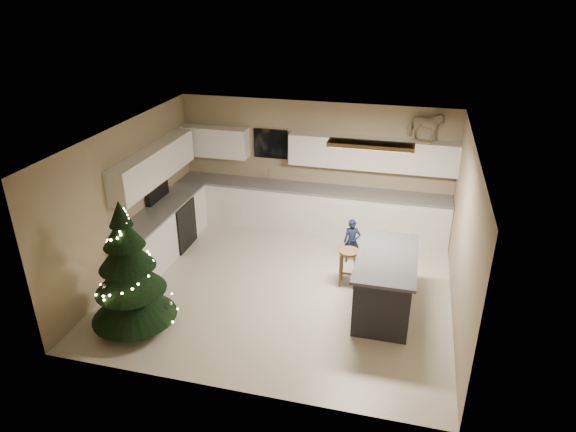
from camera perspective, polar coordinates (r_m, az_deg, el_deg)
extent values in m
plane|color=#BFB3A1|center=(8.77, -0.57, -7.77)|extent=(5.50, 5.50, 0.00)
cube|color=gray|center=(10.40, 2.93, 5.61)|extent=(5.50, 0.02, 2.60)
cube|color=gray|center=(6.08, -6.73, -9.78)|extent=(5.50, 0.02, 2.60)
cube|color=gray|center=(9.18, -17.45, 1.74)|extent=(0.02, 5.00, 2.60)
cube|color=gray|center=(7.96, 18.91, -2.11)|extent=(0.02, 5.00, 2.60)
cube|color=silver|center=(7.68, -0.65, 8.76)|extent=(5.50, 5.00, 0.02)
cube|color=brown|center=(7.58, 9.18, 7.82)|extent=(1.25, 0.32, 0.06)
cube|color=white|center=(7.59, 9.17, 7.57)|extent=(1.15, 0.24, 0.02)
cube|color=silver|center=(10.45, 2.50, 0.68)|extent=(5.48, 0.60, 0.90)
cube|color=silver|center=(9.85, -13.58, -1.61)|extent=(0.60, 2.60, 0.90)
cube|color=slate|center=(10.25, 2.54, 3.05)|extent=(5.48, 0.62, 0.04)
cube|color=slate|center=(9.65, -13.80, 0.88)|extent=(0.62, 2.60, 0.04)
cube|color=silver|center=(10.69, -8.16, 8.18)|extent=(1.40, 0.35, 0.60)
cube|color=silver|center=(9.96, 9.31, 6.85)|extent=(3.20, 0.35, 0.60)
cube|color=silver|center=(9.54, -14.66, 5.53)|extent=(0.35, 2.60, 0.60)
cube|color=black|center=(10.45, -1.94, 8.03)|extent=(0.70, 0.04, 0.60)
cube|color=#99999E|center=(10.47, -2.29, 3.42)|extent=(0.55, 0.40, 0.06)
cylinder|color=#99999E|center=(10.50, -2.15, 4.43)|extent=(0.03, 0.03, 0.24)
cube|color=black|center=(10.08, -12.72, -0.89)|extent=(0.64, 0.75, 0.90)
cube|color=black|center=(9.95, -14.33, 2.38)|extent=(0.10, 0.75, 0.30)
cube|color=black|center=(8.10, 10.69, -7.52)|extent=(0.80, 1.60, 0.90)
cube|color=black|center=(7.86, 10.96, -4.60)|extent=(0.90, 1.70, 0.05)
cylinder|color=brown|center=(8.56, 6.81, -3.94)|extent=(0.34, 0.34, 0.04)
cylinder|color=brown|center=(8.63, 5.79, -6.12)|extent=(0.04, 0.04, 0.61)
cylinder|color=brown|center=(8.61, 7.38, -6.31)|extent=(0.04, 0.04, 0.61)
cylinder|color=brown|center=(8.84, 6.04, -5.34)|extent=(0.04, 0.04, 0.61)
cylinder|color=brown|center=(8.81, 7.59, -5.52)|extent=(0.04, 0.04, 0.61)
cube|color=brown|center=(8.77, 6.67, -6.41)|extent=(0.26, 0.03, 0.03)
cylinder|color=#3F2816|center=(8.12, -16.56, -10.83)|extent=(0.11, 0.11, 0.27)
cone|color=black|center=(7.92, -16.89, -8.69)|extent=(1.23, 1.23, 0.64)
cone|color=black|center=(7.71, -17.26, -6.16)|extent=(1.02, 1.02, 0.54)
cone|color=black|center=(7.53, -17.61, -3.79)|extent=(0.80, 0.80, 0.50)
cone|color=black|center=(7.39, -17.92, -1.62)|extent=(0.58, 0.58, 0.45)
cone|color=black|center=(7.28, -18.20, 0.29)|extent=(0.33, 0.33, 0.36)
sphere|color=#FFD88C|center=(7.79, -12.46, -11.18)|extent=(0.03, 0.03, 0.03)
sphere|color=#FFD88C|center=(7.93, -12.16, -10.02)|extent=(0.03, 0.03, 0.03)
sphere|color=#FFD88C|center=(8.09, -12.40, -8.95)|extent=(0.03, 0.03, 0.03)
sphere|color=#FFD88C|center=(8.22, -13.09, -8.05)|extent=(0.03, 0.03, 0.03)
sphere|color=#FFD88C|center=(8.33, -14.13, -7.37)|extent=(0.03, 0.03, 0.03)
sphere|color=#FFD88C|center=(8.39, -15.38, -6.93)|extent=(0.03, 0.03, 0.03)
sphere|color=#FFD88C|center=(8.40, -16.72, -6.74)|extent=(0.03, 0.03, 0.03)
sphere|color=#FFD88C|center=(8.36, -18.01, -6.76)|extent=(0.03, 0.03, 0.03)
sphere|color=#FFD88C|center=(8.27, -19.13, -6.96)|extent=(0.03, 0.03, 0.03)
sphere|color=#FFD88C|center=(8.14, -19.99, -7.29)|extent=(0.03, 0.03, 0.03)
sphere|color=#FFD88C|center=(7.99, -20.49, -7.68)|extent=(0.03, 0.03, 0.03)
sphere|color=#FFD88C|center=(7.82, -20.59, -8.06)|extent=(0.03, 0.03, 0.03)
sphere|color=#FFD88C|center=(7.67, -20.29, -8.36)|extent=(0.03, 0.03, 0.03)
sphere|color=#FFD88C|center=(7.53, -19.61, -8.51)|extent=(0.03, 0.03, 0.03)
sphere|color=#FFD88C|center=(7.43, -18.67, -8.45)|extent=(0.03, 0.03, 0.03)
sphere|color=#FFD88C|center=(7.37, -17.59, -8.18)|extent=(0.03, 0.03, 0.03)
sphere|color=#FFD88C|center=(7.36, -16.53, -7.69)|extent=(0.03, 0.03, 0.03)
sphere|color=#FFD88C|center=(7.39, -15.64, -7.05)|extent=(0.03, 0.03, 0.03)
sphere|color=#FFD88C|center=(7.45, -15.02, -6.30)|extent=(0.03, 0.03, 0.03)
sphere|color=#FFD88C|center=(7.53, -14.73, -5.53)|extent=(0.03, 0.03, 0.03)
sphere|color=#FFD88C|center=(7.62, -14.78, -4.80)|extent=(0.03, 0.03, 0.03)
sphere|color=#FFD88C|center=(7.70, -15.11, -4.15)|extent=(0.03, 0.03, 0.03)
sphere|color=#FFD88C|center=(7.76, -15.68, -3.63)|extent=(0.03, 0.03, 0.03)
sphere|color=#FFD88C|center=(7.79, -16.40, -3.24)|extent=(0.03, 0.03, 0.03)
sphere|color=#FFD88C|center=(7.80, -17.18, -2.97)|extent=(0.03, 0.03, 0.03)
sphere|color=#FFD88C|center=(7.77, -17.93, -2.82)|extent=(0.03, 0.03, 0.03)
sphere|color=#FFD88C|center=(7.72, -18.58, -2.76)|extent=(0.03, 0.03, 0.03)
sphere|color=#FFD88C|center=(7.65, -19.08, -2.75)|extent=(0.03, 0.03, 0.03)
sphere|color=#FFD88C|center=(7.57, -19.37, -2.76)|extent=(0.03, 0.03, 0.03)
sphere|color=#FFD88C|center=(7.48, -19.46, -2.75)|extent=(0.03, 0.03, 0.03)
sphere|color=#FFD88C|center=(7.39, -19.34, -2.69)|extent=(0.03, 0.03, 0.03)
sphere|color=#FFD88C|center=(7.32, -19.07, -2.55)|extent=(0.03, 0.03, 0.03)
sphere|color=#FFD88C|center=(7.27, -18.69, -2.32)|extent=(0.03, 0.03, 0.03)
sphere|color=#FFD88C|center=(7.24, -18.28, -2.01)|extent=(0.03, 0.03, 0.03)
sphere|color=#FFD88C|center=(7.23, -17.90, -1.63)|extent=(0.03, 0.03, 0.03)
sphere|color=#FFD88C|center=(7.23, -17.61, -1.20)|extent=(0.03, 0.03, 0.03)
sphere|color=#FFD88C|center=(7.24, -17.44, -0.76)|extent=(0.03, 0.03, 0.03)
sphere|color=#FFD88C|center=(7.26, -17.40, -0.32)|extent=(0.03, 0.03, 0.03)
sphere|color=#FFD88C|center=(7.28, -17.47, 0.09)|extent=(0.03, 0.03, 0.03)
sphere|color=#FFD88C|center=(7.29, -17.64, 0.46)|extent=(0.03, 0.03, 0.03)
sphere|color=#FFD88C|center=(7.28, -17.85, 0.79)|extent=(0.03, 0.03, 0.03)
sphere|color=silver|center=(7.74, -13.28, -10.07)|extent=(0.06, 0.06, 0.06)
sphere|color=silver|center=(8.24, -17.35, -6.31)|extent=(0.06, 0.06, 0.06)
sphere|color=silver|center=(7.54, -19.32, -7.67)|extent=(0.06, 0.06, 0.06)
sphere|color=silver|center=(7.55, -15.29, -4.96)|extent=(0.06, 0.06, 0.06)
sphere|color=silver|center=(7.68, -18.28, -2.86)|extent=(0.06, 0.06, 0.06)
sphere|color=silver|center=(7.31, -18.38, -2.27)|extent=(0.06, 0.06, 0.06)
sphere|color=silver|center=(7.31, -17.81, -0.16)|extent=(0.06, 0.06, 0.06)
imported|color=black|center=(9.35, 7.11, -2.80)|extent=(0.33, 0.24, 0.83)
cube|color=brown|center=(9.80, 14.85, 7.96)|extent=(0.26, 0.02, 0.02)
cube|color=brown|center=(9.88, 14.86, 8.09)|extent=(0.26, 0.02, 0.02)
imported|color=tan|center=(9.77, 15.04, 9.64)|extent=(0.67, 0.34, 0.55)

